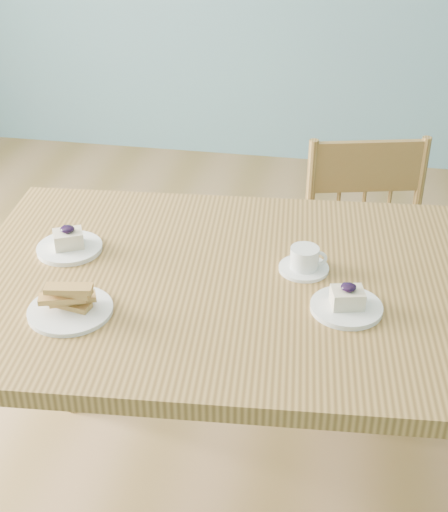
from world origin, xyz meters
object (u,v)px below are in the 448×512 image
object	(u,v)px
dining_chair	(367,275)
biscotti_plate	(69,304)
cheesecake_plate_near	(347,303)
cheesecake_plate_far	(69,244)
coffee_cup	(305,261)
dining_table	(280,309)

from	to	relation	value
dining_chair	biscotti_plate	size ratio (longest dim) A/B	4.70
cheesecake_plate_near	cheesecake_plate_far	world-z (taller)	cheesecake_plate_far
coffee_cup	dining_table	bearing A→B (deg)	-132.95
cheesecake_plate_near	coffee_cup	distance (m)	0.18
cheesecake_plate_far	coffee_cup	size ratio (longest dim) A/B	1.36
dining_chair	cheesecake_plate_near	world-z (taller)	dining_chair
cheesecake_plate_near	dining_table	bearing A→B (deg)	149.57
dining_table	biscotti_plate	size ratio (longest dim) A/B	8.44
dining_chair	coffee_cup	distance (m)	0.72
cheesecake_plate_near	coffee_cup	world-z (taller)	cheesecake_plate_near
cheesecake_plate_near	dining_chair	bearing A→B (deg)	84.13
cheesecake_plate_near	coffee_cup	xyz separation A→B (m)	(-0.11, 0.15, 0.01)
dining_table	coffee_cup	size ratio (longest dim) A/B	13.08
cheesecake_plate_near	biscotti_plate	world-z (taller)	biscotti_plate
dining_table	coffee_cup	world-z (taller)	coffee_cup
dining_chair	cheesecake_plate_far	xyz separation A→B (m)	(-0.77, -0.59, 0.38)
coffee_cup	biscotti_plate	xyz separation A→B (m)	(-0.49, -0.27, -0.00)
dining_table	cheesecake_plate_near	size ratio (longest dim) A/B	9.88
cheesecake_plate_near	cheesecake_plate_far	bearing A→B (deg)	169.02
cheesecake_plate_far	dining_chair	bearing A→B (deg)	37.55
dining_table	dining_chair	xyz separation A→B (m)	(0.23, 0.64, -0.28)
cheesecake_plate_near	biscotti_plate	distance (m)	0.61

